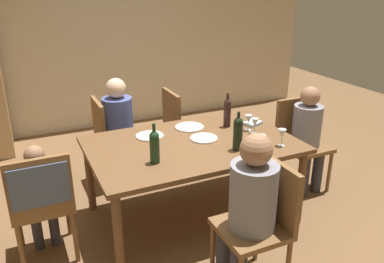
% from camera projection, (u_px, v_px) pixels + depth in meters
% --- Properties ---
extents(ground_plane, '(10.00, 10.00, 0.00)m').
position_uv_depth(ground_plane, '(192.00, 215.00, 3.63)').
color(ground_plane, brown).
extents(rear_room_partition, '(6.40, 0.12, 2.70)m').
position_uv_depth(rear_room_partition, '(108.00, 32.00, 5.47)').
color(rear_room_partition, beige).
rests_on(rear_room_partition, ground_plane).
extents(dining_table, '(1.76, 1.14, 0.74)m').
position_uv_depth(dining_table, '(192.00, 150.00, 3.39)').
color(dining_table, brown).
rests_on(dining_table, ground_plane).
extents(chair_right_end, '(0.44, 0.44, 0.92)m').
position_uv_depth(chair_right_end, '(300.00, 137.00, 4.01)').
color(chair_right_end, brown).
rests_on(chair_right_end, ground_plane).
extents(chair_far_left, '(0.44, 0.44, 0.92)m').
position_uv_depth(chair_far_left, '(111.00, 136.00, 4.05)').
color(chair_far_left, brown).
rests_on(chair_far_left, ground_plane).
extents(chair_near, '(0.44, 0.44, 0.92)m').
position_uv_depth(chair_near, '(262.00, 217.00, 2.67)').
color(chair_near, brown).
rests_on(chair_near, ground_plane).
extents(chair_left_end, '(0.44, 0.46, 0.92)m').
position_uv_depth(chair_left_end, '(41.00, 196.00, 2.82)').
color(chair_left_end, brown).
rests_on(chair_left_end, ground_plane).
extents(chair_far_right, '(0.44, 0.44, 0.92)m').
position_uv_depth(chair_far_right, '(181.00, 124.00, 4.36)').
color(chair_far_right, brown).
rests_on(chair_far_right, ground_plane).
extents(person_woman_host, '(0.28, 0.33, 1.09)m').
position_uv_depth(person_woman_host, '(308.00, 132.00, 3.88)').
color(person_woman_host, '#33333D').
rests_on(person_woman_host, ground_plane).
extents(person_man_bearded, '(0.35, 0.30, 1.13)m').
position_uv_depth(person_man_bearded, '(121.00, 123.00, 4.05)').
color(person_man_bearded, '#33333D').
rests_on(person_man_bearded, ground_plane).
extents(person_man_guest, '(0.36, 0.32, 1.16)m').
position_uv_depth(person_man_guest, '(249.00, 204.00, 2.58)').
color(person_man_guest, '#33333D').
rests_on(person_man_guest, ground_plane).
extents(person_child_small, '(0.22, 0.25, 0.94)m').
position_uv_depth(person_child_small, '(40.00, 190.00, 2.95)').
color(person_child_small, '#33333D').
rests_on(person_child_small, ground_plane).
extents(wine_bottle_tall_green, '(0.08, 0.08, 0.32)m').
position_uv_depth(wine_bottle_tall_green, '(155.00, 146.00, 2.95)').
color(wine_bottle_tall_green, '#19381E').
rests_on(wine_bottle_tall_green, dining_table).
extents(wine_bottle_dark_red, '(0.07, 0.07, 0.33)m').
position_uv_depth(wine_bottle_dark_red, '(227.00, 112.00, 3.67)').
color(wine_bottle_dark_red, black).
rests_on(wine_bottle_dark_red, dining_table).
extents(wine_bottle_short_olive, '(0.08, 0.08, 0.33)m').
position_uv_depth(wine_bottle_short_olive, '(238.00, 133.00, 3.17)').
color(wine_bottle_short_olive, black).
rests_on(wine_bottle_short_olive, dining_table).
extents(wine_glass_near_left, '(0.07, 0.07, 0.15)m').
position_uv_depth(wine_glass_near_left, '(282.00, 134.00, 3.26)').
color(wine_glass_near_left, silver).
rests_on(wine_glass_near_left, dining_table).
extents(wine_glass_centre, '(0.07, 0.07, 0.15)m').
position_uv_depth(wine_glass_centre, '(261.00, 140.00, 3.14)').
color(wine_glass_centre, silver).
rests_on(wine_glass_centre, dining_table).
extents(wine_glass_near_right, '(0.07, 0.07, 0.15)m').
position_uv_depth(wine_glass_near_right, '(255.00, 123.00, 3.51)').
color(wine_glass_near_right, silver).
rests_on(wine_glass_near_right, dining_table).
extents(wine_glass_far, '(0.07, 0.07, 0.15)m').
position_uv_depth(wine_glass_far, '(249.00, 119.00, 3.59)').
color(wine_glass_far, silver).
rests_on(wine_glass_far, dining_table).
extents(dinner_plate_host, '(0.27, 0.27, 0.01)m').
position_uv_depth(dinner_plate_host, '(189.00, 127.00, 3.69)').
color(dinner_plate_host, white).
rests_on(dinner_plate_host, dining_table).
extents(dinner_plate_guest_left, '(0.24, 0.24, 0.01)m').
position_uv_depth(dinner_plate_guest_left, '(204.00, 138.00, 3.43)').
color(dinner_plate_guest_left, silver).
rests_on(dinner_plate_guest_left, dining_table).
extents(dinner_plate_guest_right, '(0.25, 0.25, 0.01)m').
position_uv_depth(dinner_plate_guest_right, '(150.00, 136.00, 3.48)').
color(dinner_plate_guest_right, silver).
rests_on(dinner_plate_guest_right, dining_table).
extents(folded_napkin, '(0.19, 0.17, 0.03)m').
position_uv_depth(folded_napkin, '(253.00, 123.00, 3.76)').
color(folded_napkin, '#ADC6D6').
rests_on(folded_napkin, dining_table).
extents(handbag, '(0.12, 0.28, 0.22)m').
position_uv_depth(handbag, '(215.00, 152.00, 4.69)').
color(handbag, brown).
rests_on(handbag, ground_plane).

